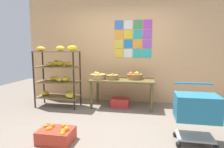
% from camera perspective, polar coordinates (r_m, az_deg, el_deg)
% --- Properties ---
extents(ground, '(9.58, 9.58, 0.00)m').
position_cam_1_polar(ground, '(3.45, -1.41, -15.98)').
color(ground, slate).
extents(back_wall_with_art, '(5.18, 0.07, 2.94)m').
position_cam_1_polar(back_wall_with_art, '(4.96, 3.10, 8.63)').
color(back_wall_with_art, tan).
rests_on(back_wall_with_art, ground).
extents(banana_shelf_unit, '(1.02, 0.53, 1.46)m').
position_cam_1_polar(banana_shelf_unit, '(4.65, -15.60, -0.09)').
color(banana_shelf_unit, black).
rests_on(banana_shelf_unit, ground).
extents(display_table, '(1.49, 0.68, 0.67)m').
position_cam_1_polar(display_table, '(4.48, 3.11, -2.60)').
color(display_table, brown).
rests_on(display_table, ground).
extents(fruit_basket_right, '(0.36, 0.36, 0.18)m').
position_cam_1_polar(fruit_basket_right, '(4.49, 6.92, -0.54)').
color(fruit_basket_right, '#986A41').
rests_on(fruit_basket_right, display_table).
extents(fruit_basket_back_left, '(0.30, 0.30, 0.14)m').
position_cam_1_polar(fruit_basket_back_left, '(4.40, 0.04, -0.85)').
color(fruit_basket_back_left, olive).
rests_on(fruit_basket_back_left, display_table).
extents(fruit_basket_back_right, '(0.37, 0.37, 0.17)m').
position_cam_1_polar(fruit_basket_back_right, '(4.49, -4.29, -0.60)').
color(fruit_basket_back_right, tan).
rests_on(fruit_basket_back_right, display_table).
extents(produce_crate_under_table, '(0.42, 0.29, 0.21)m').
position_cam_1_polar(produce_crate_under_table, '(4.59, 2.50, -8.58)').
color(produce_crate_under_table, red).
rests_on(produce_crate_under_table, ground).
extents(orange_crate_foreground, '(0.50, 0.37, 0.26)m').
position_cam_1_polar(orange_crate_foreground, '(3.07, -16.47, -17.22)').
color(orange_crate_foreground, red).
rests_on(orange_crate_foreground, ground).
extents(shopping_cart, '(0.59, 0.47, 0.87)m').
position_cam_1_polar(shopping_cart, '(3.02, 24.08, -9.69)').
color(shopping_cart, black).
rests_on(shopping_cart, ground).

